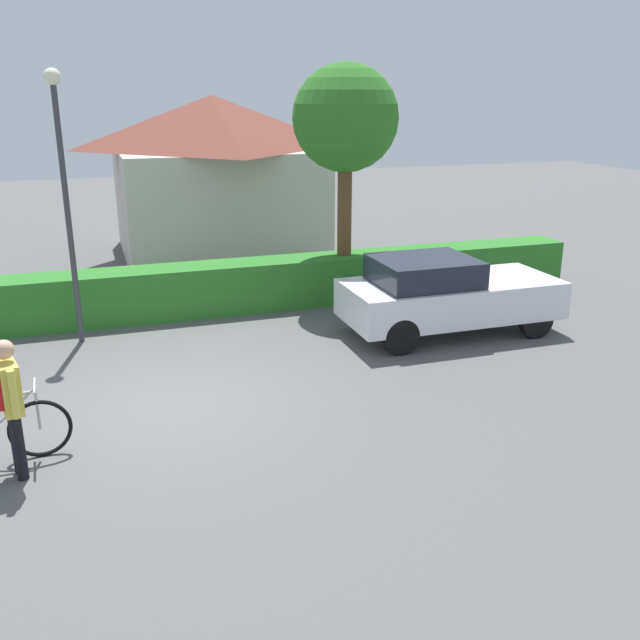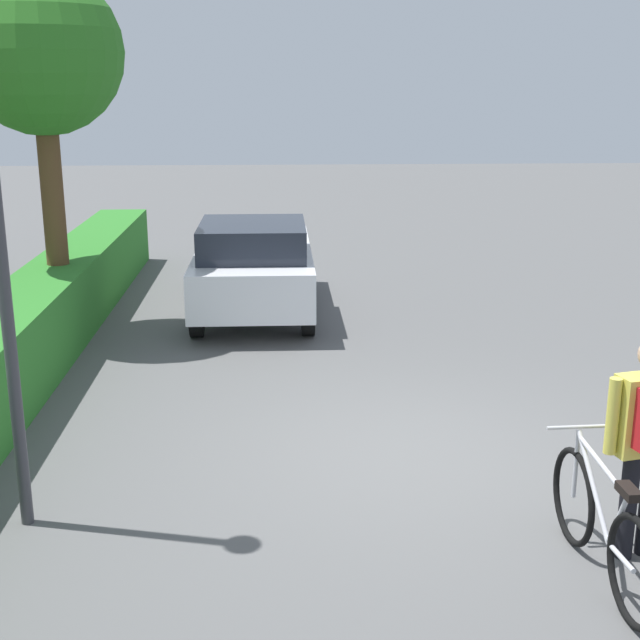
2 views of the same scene
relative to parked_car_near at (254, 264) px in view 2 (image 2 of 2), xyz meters
The scene contains 4 objects.
ground_plane 5.58m from the parked_car_near, 163.22° to the right, with size 60.00×60.00×0.00m, color #545454.
parked_car_near is the anchor object (origin of this frame).
bicycle 7.97m from the parked_car_near, 160.65° to the right, with size 1.81×0.50×0.97m.
tree_kerbside 4.17m from the parked_car_near, 110.45° to the left, with size 2.17×2.17×4.93m.
Camera 2 is at (-7.57, 1.22, 3.45)m, focal length 48.01 mm.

